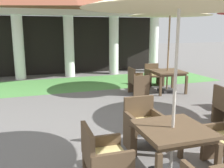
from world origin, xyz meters
name	(u,v)px	position (x,y,z in m)	size (l,w,h in m)	color
ground_plane	(162,164)	(0.00, 0.00, 0.00)	(60.00, 60.00, 0.00)	slate
background_pavilion	(67,3)	(0.00, 8.18, 3.17)	(9.55, 3.09, 4.13)	white
lawn_strip	(78,84)	(0.00, 6.40, 0.00)	(11.35, 2.69, 0.01)	#519347
patio_table_near_foreground	(172,134)	(-0.07, -0.35, 0.65)	(0.96, 0.96, 0.75)	brown
patio_chair_near_foreground_west	(104,161)	(-1.06, -0.32, 0.41)	(0.58, 0.61, 0.88)	brown
patio_chair_near_foreground_north	(143,125)	(-0.03, 0.64, 0.41)	(0.60, 0.54, 0.89)	brown
patio_table_mid_left	(167,73)	(2.56, 4.12, 0.63)	(1.04, 1.04, 0.72)	brown
patio_umbrella_mid_left	(170,11)	(2.56, 4.12, 2.63)	(2.60, 2.60, 2.88)	#2D2D2D
patio_chair_mid_left_west	(137,82)	(1.50, 4.19, 0.40)	(0.57, 0.62, 0.86)	brown
patio_chair_mid_left_north	(154,75)	(2.63, 5.17, 0.38)	(0.61, 0.62, 0.80)	brown
terracotta_urn	(138,85)	(1.79, 4.77, 0.16)	(0.32, 0.32, 0.39)	#9E5633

